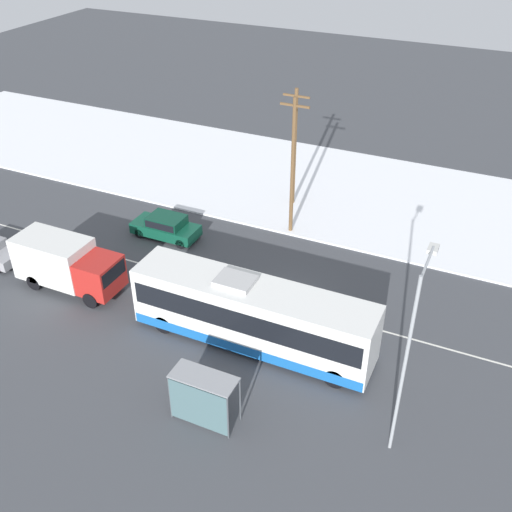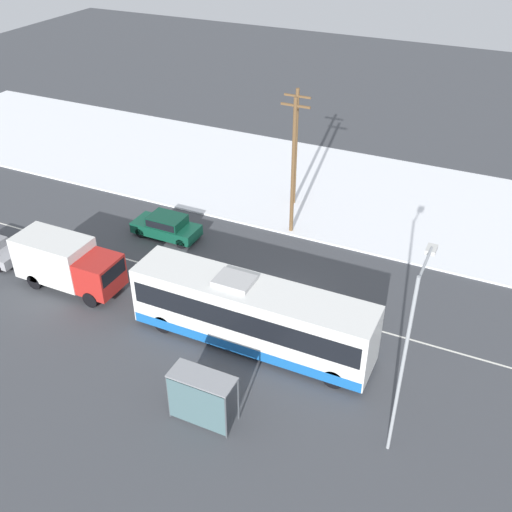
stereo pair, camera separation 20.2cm
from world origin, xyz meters
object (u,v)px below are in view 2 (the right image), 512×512
Objects in this scene: bus_shelter at (199,394)px; utility_pole_roadside at (293,166)px; box_truck at (66,262)px; streetlamp at (408,343)px; city_bus at (252,315)px; utility_pole_snowlot at (296,147)px; pedestrian_at_stop at (207,380)px; sedan_car at (167,225)px.

bus_shelter is 16.65m from utility_pole_roadside.
utility_pole_roadside is at bearing 50.17° from box_truck.
box_truck is at bearing 171.08° from streetlamp.
city_bus is 1.47× the size of utility_pole_snowlot.
pedestrian_at_stop is 15.40m from utility_pole_roadside.
utility_pole_snowlot is at bearing 101.00° from bus_shelter.
pedestrian_at_stop is 0.62× the size of bus_shelter.
streetlamp is at bearing 18.38° from bus_shelter.
bus_shelter is (0.42, -1.36, 0.61)m from pedestrian_at_stop.
bus_shelter is at bearing -87.50° from city_bus.
utility_pole_roadside reaches higher than pedestrian_at_stop.
city_bus reaches higher than bus_shelter.
pedestrian_at_stop is at bearing -81.79° from utility_pole_roadside.
streetlamp is (16.95, -9.81, 4.46)m from sedan_car.
utility_pole_snowlot is (-3.84, 19.77, 2.59)m from bus_shelter.
city_bus is 14.95m from utility_pole_snowlot.
sedan_car is 2.47× the size of pedestrian_at_stop.
streetlamp is (7.51, 2.49, 3.59)m from bus_shelter.
utility_pole_roadside is 1.09× the size of utility_pole_snowlot.
sedan_car is 8.77m from utility_pole_roadside.
sedan_car is 15.54m from bus_shelter.
streetlamp is 17.01m from utility_pole_roadside.
utility_pole_snowlot is (-3.61, 14.29, 2.51)m from city_bus.
pedestrian_at_stop is 9.04m from streetlamp.
streetlamp is at bearing -8.92° from box_truck.
box_truck is at bearing -179.97° from city_bus.
pedestrian_at_stop is (-0.18, -4.12, -0.69)m from city_bus.
box_truck reaches higher than bus_shelter.
streetlamp is 1.04× the size of utility_pole_snowlot.
city_bus is 11.25m from box_truck.
utility_pole_roadside reaches higher than city_bus.
bus_shelter is at bearing -81.03° from utility_pole_roadside.
pedestrian_at_stop is at bearing -92.47° from city_bus.
box_truck is (-11.25, -0.01, -0.15)m from city_bus.
utility_pole_roadside is at bearing -150.60° from sedan_car.
city_bus is at bearing -75.84° from utility_pole_snowlot.
streetlamp is (7.75, -2.99, 3.51)m from city_bus.
city_bus is at bearing 143.43° from sedan_car.
box_truck is 19.58m from streetlamp.
sedan_car is 14.19m from pedestrian_at_stop.
box_truck is at bearing 154.52° from bus_shelter.
streetlamp is at bearing 8.15° from pedestrian_at_stop.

